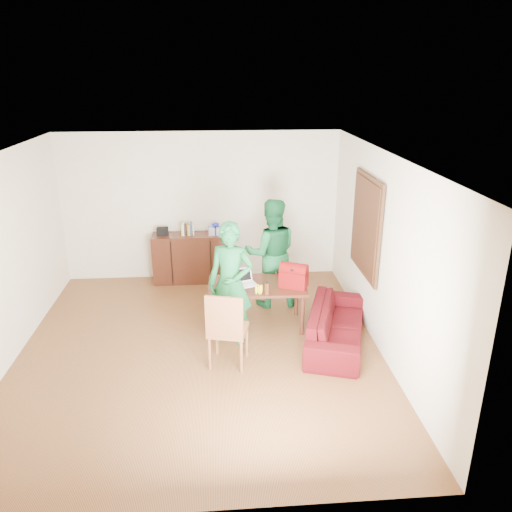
{
  "coord_description": "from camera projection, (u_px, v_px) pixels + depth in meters",
  "views": [
    {
      "loc": [
        0.3,
        -6.13,
        3.67
      ],
      "look_at": [
        0.85,
        0.87,
        1.06
      ],
      "focal_mm": 35.0,
      "sensor_mm": 36.0,
      "label": 1
    }
  ],
  "objects": [
    {
      "name": "chair",
      "position": [
        228.0,
        343.0,
        6.56
      ],
      "size": [
        0.58,
        0.57,
        1.07
      ],
      "rotation": [
        0.0,
        0.0,
        -0.24
      ],
      "color": "brown",
      "rests_on": "ground"
    },
    {
      "name": "room",
      "position": [
        198.0,
        260.0,
        6.66
      ],
      "size": [
        5.2,
        5.7,
        2.9
      ],
      "color": "#452211",
      "rests_on": "ground"
    },
    {
      "name": "bottle",
      "position": [
        267.0,
        288.0,
        7.08
      ],
      "size": [
        0.08,
        0.08,
        0.2
      ],
      "primitive_type": "cylinder",
      "rotation": [
        0.0,
        0.0,
        -0.27
      ],
      "color": "#512412",
      "rests_on": "table"
    },
    {
      "name": "red_bag",
      "position": [
        294.0,
        278.0,
        7.32
      ],
      "size": [
        0.46,
        0.37,
        0.29
      ],
      "primitive_type": "cube",
      "rotation": [
        0.0,
        0.0,
        -0.43
      ],
      "color": "#6E070B",
      "rests_on": "table"
    },
    {
      "name": "person_far",
      "position": [
        271.0,
        253.0,
        8.08
      ],
      "size": [
        0.89,
        0.69,
        1.8
      ],
      "primitive_type": "imported",
      "rotation": [
        0.0,
        0.0,
        3.16
      ],
      "color": "#145B2E",
      "rests_on": "ground"
    },
    {
      "name": "laptop",
      "position": [
        246.0,
        283.0,
        7.41
      ],
      "size": [
        0.36,
        0.31,
        0.22
      ],
      "rotation": [
        0.0,
        0.0,
        0.36
      ],
      "color": "white",
      "rests_on": "table"
    },
    {
      "name": "person_near",
      "position": [
        231.0,
        284.0,
        6.95
      ],
      "size": [
        0.74,
        0.6,
        1.77
      ],
      "primitive_type": "imported",
      "rotation": [
        0.0,
        0.0,
        -0.3
      ],
      "color": "#166631",
      "rests_on": "ground"
    },
    {
      "name": "sofa",
      "position": [
        337.0,
        324.0,
        7.13
      ],
      "size": [
        1.25,
        1.99,
        0.54
      ],
      "primitive_type": "imported",
      "rotation": [
        0.0,
        0.0,
        1.26
      ],
      "color": "#36070F",
      "rests_on": "ground"
    },
    {
      "name": "bananas",
      "position": [
        259.0,
        292.0,
        7.12
      ],
      "size": [
        0.16,
        0.12,
        0.06
      ],
      "primitive_type": null,
      "rotation": [
        0.0,
        0.0,
        -0.2
      ],
      "color": "yellow",
      "rests_on": "table"
    },
    {
      "name": "table",
      "position": [
        257.0,
        290.0,
        7.47
      ],
      "size": [
        1.47,
        0.86,
        0.68
      ],
      "rotation": [
        0.0,
        0.0,
        -0.03
      ],
      "color": "black",
      "rests_on": "ground"
    }
  ]
}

